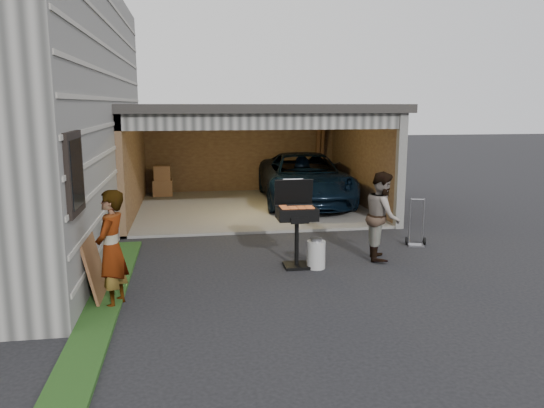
{
  "coord_description": "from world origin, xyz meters",
  "views": [
    {
      "loc": [
        -0.97,
        -8.08,
        2.9
      ],
      "look_at": [
        0.47,
        1.06,
        1.15
      ],
      "focal_mm": 35.0,
      "sensor_mm": 36.0,
      "label": 1
    }
  ],
  "objects": [
    {
      "name": "plywood_panel",
      "position": [
        -2.4,
        -0.2,
        0.49
      ],
      "size": [
        0.25,
        0.88,
        0.98
      ],
      "primitive_type": "cube",
      "rotation": [
        0.0,
        -0.21,
        0.0
      ],
      "color": "brown",
      "rests_on": "ground"
    },
    {
      "name": "groundcover_strip",
      "position": [
        -2.25,
        -1.0,
        0.03
      ],
      "size": [
        0.5,
        8.0,
        0.06
      ],
      "primitive_type": "cube",
      "color": "#193814",
      "rests_on": "ground"
    },
    {
      "name": "minivan",
      "position": [
        2.35,
        6.9,
        0.72
      ],
      "size": [
        2.69,
        5.29,
        1.43
      ],
      "primitive_type": "imported",
      "rotation": [
        0.0,
        0.0,
        -0.06
      ],
      "color": "black",
      "rests_on": "ground"
    },
    {
      "name": "bbq_grill",
      "position": [
        0.9,
        0.97,
        0.93
      ],
      "size": [
        0.7,
        0.62,
        1.56
      ],
      "color": "black",
      "rests_on": "ground"
    },
    {
      "name": "propane_tank",
      "position": [
        1.23,
        0.82,
        0.25
      ],
      "size": [
        0.39,
        0.39,
        0.5
      ],
      "primitive_type": "cylinder",
      "rotation": [
        0.0,
        0.0,
        0.19
      ],
      "color": "#B9B8B4",
      "rests_on": "ground"
    },
    {
      "name": "man",
      "position": [
        2.6,
        1.22,
        0.83
      ],
      "size": [
        0.81,
        0.94,
        1.67
      ],
      "primitive_type": "imported",
      "rotation": [
        0.0,
        0.0,
        1.32
      ],
      "color": "#4A2D1D",
      "rests_on": "ground"
    },
    {
      "name": "ground",
      "position": [
        0.0,
        0.0,
        0.0
      ],
      "size": [
        80.0,
        80.0,
        0.0
      ],
      "primitive_type": "plane",
      "color": "black",
      "rests_on": "ground"
    },
    {
      "name": "woman",
      "position": [
        -2.1,
        -0.5,
        0.86
      ],
      "size": [
        0.56,
        0.71,
        1.72
      ],
      "primitive_type": "imported",
      "rotation": [
        0.0,
        0.0,
        -1.83
      ],
      "color": "silver",
      "rests_on": "ground"
    },
    {
      "name": "garage",
      "position": [
        0.76,
        6.79,
        1.87
      ],
      "size": [
        6.8,
        6.3,
        2.9
      ],
      "color": "#605E59",
      "rests_on": "ground"
    },
    {
      "name": "hand_truck",
      "position": [
        3.66,
        2.02,
        0.19
      ],
      "size": [
        0.44,
        0.39,
        0.99
      ],
      "rotation": [
        0.0,
        0.0,
        -0.29
      ],
      "color": "gray",
      "rests_on": "ground"
    }
  ]
}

